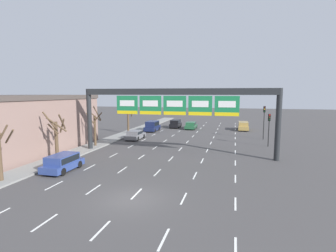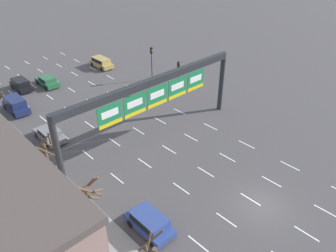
{
  "view_description": "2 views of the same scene",
  "coord_description": "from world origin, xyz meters",
  "px_view_note": "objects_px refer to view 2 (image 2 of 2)",
  "views": [
    {
      "loc": [
        6.37,
        -15.23,
        6.87
      ],
      "look_at": [
        -0.54,
        11.87,
        3.38
      ],
      "focal_mm": 28.0,
      "sensor_mm": 36.0,
      "label": 1
    },
    {
      "loc": [
        -19.11,
        -8.99,
        19.74
      ],
      "look_at": [
        -2.1,
        8.94,
        4.65
      ],
      "focal_mm": 35.0,
      "sensor_mm": 36.0,
      "label": 2
    }
  ],
  "objects_px": {
    "suv_blue": "(149,222)",
    "tree_bare_second": "(48,157)",
    "suv_black": "(21,84)",
    "car_grey": "(50,134)",
    "suv_navy": "(15,104)",
    "traffic_light_near_gantry": "(179,70)",
    "tree_bare_furthest": "(90,201)",
    "sign_gantry": "(155,92)",
    "suv_gold": "(101,62)",
    "traffic_light_mid_block": "(152,57)",
    "car_green": "(47,81)"
  },
  "relations": [
    {
      "from": "suv_black",
      "to": "traffic_light_mid_block",
      "type": "xyz_separation_m",
      "value": [
        15.73,
        -9.96,
        2.65
      ]
    },
    {
      "from": "car_green",
      "to": "car_grey",
      "type": "bearing_deg",
      "value": -115.03
    },
    {
      "from": "suv_black",
      "to": "tree_bare_second",
      "type": "height_order",
      "value": "tree_bare_second"
    },
    {
      "from": "sign_gantry",
      "to": "car_green",
      "type": "height_order",
      "value": "sign_gantry"
    },
    {
      "from": "car_grey",
      "to": "tree_bare_second",
      "type": "bearing_deg",
      "value": -114.98
    },
    {
      "from": "suv_gold",
      "to": "tree_bare_second",
      "type": "distance_m",
      "value": 28.16
    },
    {
      "from": "suv_blue",
      "to": "suv_black",
      "type": "bearing_deg",
      "value": 84.1
    },
    {
      "from": "sign_gantry",
      "to": "suv_blue",
      "type": "xyz_separation_m",
      "value": [
        -8.31,
        -8.59,
        -5.02
      ]
    },
    {
      "from": "sign_gantry",
      "to": "suv_navy",
      "type": "bearing_deg",
      "value": 115.53
    },
    {
      "from": "sign_gantry",
      "to": "suv_gold",
      "type": "bearing_deg",
      "value": 70.33
    },
    {
      "from": "tree_bare_furthest",
      "to": "suv_black",
      "type": "bearing_deg",
      "value": 77.68
    },
    {
      "from": "suv_blue",
      "to": "traffic_light_near_gantry",
      "type": "bearing_deg",
      "value": 39.97
    },
    {
      "from": "suv_navy",
      "to": "traffic_light_mid_block",
      "type": "distance_m",
      "value": 19.38
    },
    {
      "from": "car_green",
      "to": "tree_bare_furthest",
      "type": "relative_size",
      "value": 0.88
    },
    {
      "from": "sign_gantry",
      "to": "suv_navy",
      "type": "height_order",
      "value": "sign_gantry"
    },
    {
      "from": "car_green",
      "to": "suv_navy",
      "type": "distance_m",
      "value": 7.91
    },
    {
      "from": "car_grey",
      "to": "traffic_light_mid_block",
      "type": "height_order",
      "value": "traffic_light_mid_block"
    },
    {
      "from": "suv_gold",
      "to": "car_green",
      "type": "relative_size",
      "value": 1.07
    },
    {
      "from": "tree_bare_second",
      "to": "sign_gantry",
      "type": "bearing_deg",
      "value": -9.34
    },
    {
      "from": "traffic_light_near_gantry",
      "to": "traffic_light_mid_block",
      "type": "height_order",
      "value": "traffic_light_mid_block"
    },
    {
      "from": "car_grey",
      "to": "traffic_light_mid_block",
      "type": "xyz_separation_m",
      "value": [
        18.69,
        4.72,
        2.82
      ]
    },
    {
      "from": "car_green",
      "to": "suv_blue",
      "type": "bearing_deg",
      "value": -102.3
    },
    {
      "from": "suv_gold",
      "to": "tree_bare_furthest",
      "type": "relative_size",
      "value": 0.94
    },
    {
      "from": "sign_gantry",
      "to": "suv_black",
      "type": "relative_size",
      "value": 5.51
    },
    {
      "from": "suv_gold",
      "to": "tree_bare_furthest",
      "type": "height_order",
      "value": "tree_bare_furthest"
    },
    {
      "from": "sign_gantry",
      "to": "car_grey",
      "type": "relative_size",
      "value": 5.2
    },
    {
      "from": "tree_bare_furthest",
      "to": "car_grey",
      "type": "bearing_deg",
      "value": 76.68
    },
    {
      "from": "car_green",
      "to": "suv_gold",
      "type": "bearing_deg",
      "value": 5.03
    },
    {
      "from": "sign_gantry",
      "to": "car_green",
      "type": "distance_m",
      "value": 22.3
    },
    {
      "from": "car_green",
      "to": "suv_black",
      "type": "bearing_deg",
      "value": 160.64
    },
    {
      "from": "car_grey",
      "to": "suv_navy",
      "type": "distance_m",
      "value": 8.84
    },
    {
      "from": "traffic_light_near_gantry",
      "to": "tree_bare_furthest",
      "type": "distance_m",
      "value": 25.42
    },
    {
      "from": "car_grey",
      "to": "suv_navy",
      "type": "xyz_separation_m",
      "value": [
        -0.09,
        8.84,
        0.31
      ]
    },
    {
      "from": "sign_gantry",
      "to": "suv_gold",
      "type": "distance_m",
      "value": 24.41
    },
    {
      "from": "suv_blue",
      "to": "tree_bare_second",
      "type": "relative_size",
      "value": 0.78
    },
    {
      "from": "car_grey",
      "to": "suv_navy",
      "type": "bearing_deg",
      "value": 90.56
    },
    {
      "from": "traffic_light_mid_block",
      "to": "tree_bare_furthest",
      "type": "height_order",
      "value": "tree_bare_furthest"
    },
    {
      "from": "tree_bare_furthest",
      "to": "suv_blue",
      "type": "bearing_deg",
      "value": -47.34
    },
    {
      "from": "suv_gold",
      "to": "traffic_light_near_gantry",
      "type": "bearing_deg",
      "value": -79.93
    },
    {
      "from": "suv_black",
      "to": "tree_bare_furthest",
      "type": "height_order",
      "value": "tree_bare_furthest"
    },
    {
      "from": "car_grey",
      "to": "traffic_light_mid_block",
      "type": "bearing_deg",
      "value": 14.16
    },
    {
      "from": "sign_gantry",
      "to": "suv_black",
      "type": "bearing_deg",
      "value": 102.53
    },
    {
      "from": "suv_gold",
      "to": "car_green",
      "type": "distance_m",
      "value": 9.8
    },
    {
      "from": "suv_gold",
      "to": "car_green",
      "type": "xyz_separation_m",
      "value": [
        -9.76,
        -0.86,
        -0.15
      ]
    },
    {
      "from": "traffic_light_near_gantry",
      "to": "suv_blue",
      "type": "bearing_deg",
      "value": -140.03
    },
    {
      "from": "sign_gantry",
      "to": "suv_blue",
      "type": "bearing_deg",
      "value": -134.08
    },
    {
      "from": "sign_gantry",
      "to": "car_green",
      "type": "xyz_separation_m",
      "value": [
        -1.72,
        21.64,
        -5.12
      ]
    },
    {
      "from": "sign_gantry",
      "to": "traffic_light_near_gantry",
      "type": "distance_m",
      "value": 13.31
    },
    {
      "from": "traffic_light_mid_block",
      "to": "sign_gantry",
      "type": "bearing_deg",
      "value": -129.66
    },
    {
      "from": "suv_black",
      "to": "traffic_light_near_gantry",
      "type": "distance_m",
      "value": 22.2
    }
  ]
}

